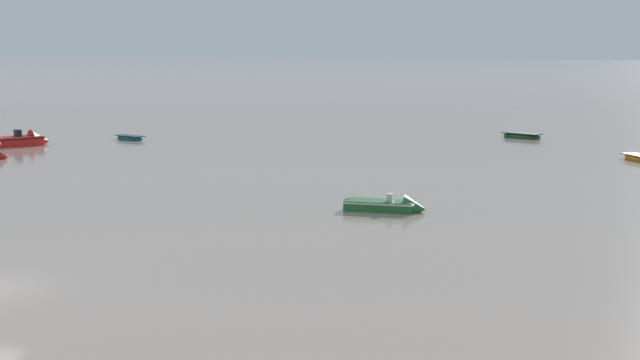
{
  "coord_description": "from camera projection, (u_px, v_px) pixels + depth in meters",
  "views": [
    {
      "loc": [
        17.06,
        -30.21,
        8.47
      ],
      "look_at": [
        7.53,
        25.98,
        0.32
      ],
      "focal_mm": 55.03,
      "sensor_mm": 36.0,
      "label": 1
    }
  ],
  "objects": [
    {
      "name": "rowboat_moored_3",
      "position": [
        640.0,
        158.0,
        69.54
      ],
      "size": [
        2.52,
        3.66,
        0.55
      ],
      "rotation": [
        0.0,
        0.0,
        5.14
      ],
      "color": "orange",
      "rests_on": "ground"
    },
    {
      "name": "motorboat_moored_2",
      "position": [
        20.0,
        142.0,
        79.26
      ],
      "size": [
        5.61,
        5.8,
        2.06
      ],
      "rotation": [
        0.0,
        0.0,
        0.82
      ],
      "color": "red",
      "rests_on": "ground"
    },
    {
      "name": "rowboat_moored_0",
      "position": [
        130.0,
        138.0,
        84.13
      ],
      "size": [
        3.23,
        2.47,
        0.49
      ],
      "rotation": [
        0.0,
        0.0,
        5.76
      ],
      "color": "#197084",
      "rests_on": "ground"
    },
    {
      "name": "motorboat_moored_1",
      "position": [
        392.0,
        207.0,
        48.93
      ],
      "size": [
        4.19,
        1.8,
        1.39
      ],
      "rotation": [
        0.0,
        0.0,
        6.19
      ],
      "color": "#23602D",
      "rests_on": "ground"
    },
    {
      "name": "rowboat_moored_2",
      "position": [
        522.0,
        136.0,
        85.63
      ],
      "size": [
        3.81,
        3.16,
        0.59
      ],
      "rotation": [
        0.0,
        0.0,
        2.54
      ],
      "color": "#23602D",
      "rests_on": "ground"
    }
  ]
}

